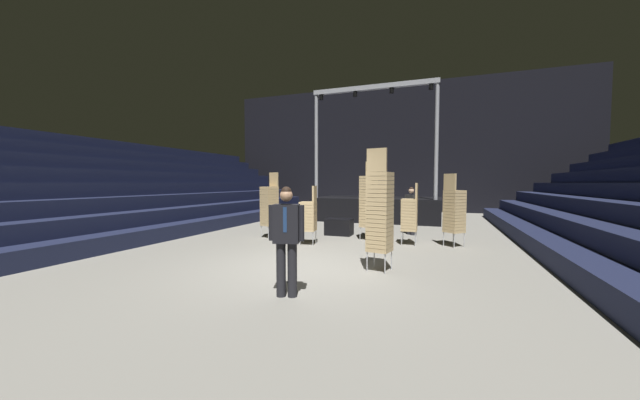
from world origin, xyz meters
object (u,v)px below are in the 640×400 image
Objects in this scene: stage_riser at (378,207)px; chair_stack_mid_left at (308,215)px; crew_worker_near_stage at (411,208)px; chair_stack_mid_centre at (410,214)px; equipment_road_case at (339,227)px; man_with_tie at (286,235)px; chair_stack_rear_left at (269,205)px; chair_stack_front_left at (380,210)px; chair_stack_mid_right at (454,210)px; chair_stack_front_right at (369,201)px.

stage_riser is 7.02m from chair_stack_mid_left.
chair_stack_mid_left is at bearing -88.88° from crew_worker_near_stage.
chair_stack_mid_centre is 1.99× the size of equipment_road_case.
chair_stack_rear_left reaches higher than man_with_tie.
chair_stack_mid_centre is (2.02, -5.96, 0.26)m from stage_riser.
chair_stack_front_left is 4.71m from equipment_road_case.
chair_stack_mid_right is at bearing -82.16° from chair_stack_mid_left.
chair_stack_mid_right is 1.24× the size of crew_worker_near_stage.
stage_riser is at bearing 85.40° from equipment_road_case.
chair_stack_mid_left is 3.92m from crew_worker_near_stage.
chair_stack_front_right reaches higher than crew_worker_near_stage.
chair_stack_front_left and chair_stack_front_right have the same top height.
chair_stack_mid_left is 2.94m from chair_stack_mid_centre.
chair_stack_rear_left is (-1.64, 0.65, 0.21)m from chair_stack_mid_left.
chair_stack_front_left is (1.71, -9.11, 0.59)m from stage_riser.
chair_stack_mid_right is 2.19m from crew_worker_near_stage.
chair_stack_mid_centre reaches higher than crew_worker_near_stage.
stage_riser is at bearing 18.44° from chair_stack_mid_centre.
chair_stack_mid_centre is at bearing -71.23° from stage_riser.
man_with_tie is 0.97× the size of chair_stack_mid_centre.
chair_stack_front_left is 2.75× the size of equipment_road_case.
chair_stack_mid_centre reaches higher than man_with_tie.
chair_stack_mid_centre is at bearing -152.35° from chair_stack_rear_left.
chair_stack_rear_left reaches higher than chair_stack_mid_right.
chair_stack_mid_right is at bearing -9.67° from crew_worker_near_stage.
stage_riser reaches higher than chair_stack_rear_left.
chair_stack_mid_right is at bearing -61.08° from stage_riser.
chair_stack_rear_left is (-3.11, -0.77, -0.17)m from chair_stack_front_right.
chair_stack_mid_left is at bearing -87.09° from man_with_tie.
chair_stack_rear_left reaches higher than chair_stack_mid_centre.
chair_stack_mid_centre is (2.76, 1.01, 0.04)m from chair_stack_mid_left.
equipment_road_case is (1.97, 1.32, -0.79)m from chair_stack_rear_left.
chair_stack_front_right is at bearing 72.32° from chair_stack_mid_centre.
stage_riser reaches higher than chair_stack_front_right.
stage_riser is 6.77m from chair_stack_rear_left.
man_with_tie is 6.26m from equipment_road_case.
chair_stack_mid_right reaches higher than equipment_road_case.
chair_stack_front_right is at bearing -25.82° from equipment_road_case.
equipment_road_case is at bearing -148.93° from chair_stack_mid_right.
chair_stack_front_right reaches higher than chair_stack_mid_left.
man_with_tie is 5.92m from chair_stack_mid_right.
chair_stack_mid_left reaches higher than equipment_road_case.
chair_stack_front_left is 1.21× the size of chair_stack_mid_right.
stage_riser reaches higher than equipment_road_case.
chair_stack_mid_left is 1.90× the size of equipment_road_case.
chair_stack_mid_centre is at bearing -120.21° from man_with_tie.
chair_stack_mid_left is 2.08m from equipment_road_case.
man_with_tie is 0.70× the size of chair_stack_front_right.
chair_stack_mid_left is 4.12m from chair_stack_mid_right.
equipment_road_case is at bearing -10.12° from chair_stack_front_right.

